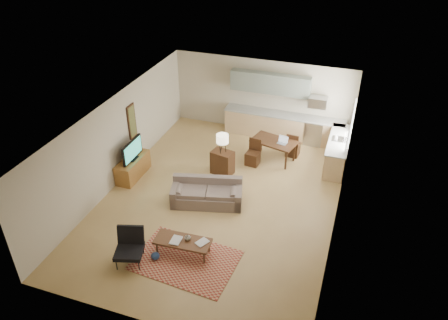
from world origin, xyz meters
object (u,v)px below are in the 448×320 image
at_px(sofa, 207,193).
at_px(tv_credenza, 133,167).
at_px(console_table, 222,163).
at_px(armchair, 129,249).
at_px(dining_table, 273,150).
at_px(coffee_table, 183,247).

distance_m(sofa, tv_credenza, 2.72).
bearing_deg(console_table, armchair, -89.11).
relative_size(tv_credenza, console_table, 1.76).
xyz_separation_m(sofa, armchair, (-0.92, -2.76, 0.06)).
bearing_deg(console_table, dining_table, 56.31).
distance_m(coffee_table, armchair, 1.30).
distance_m(armchair, dining_table, 6.07).
height_order(coffee_table, tv_credenza, tv_credenza).
xyz_separation_m(tv_credenza, dining_table, (3.89, 2.36, 0.04)).
distance_m(sofa, armchair, 2.91).
bearing_deg(sofa, console_table, 78.58).
bearing_deg(tv_credenza, armchair, -62.24).
distance_m(coffee_table, dining_table, 5.11).
height_order(sofa, armchair, armchair).
relative_size(armchair, console_table, 1.10).
bearing_deg(armchair, tv_credenza, 101.09).
height_order(sofa, console_table, console_table).
bearing_deg(armchair, console_table, 62.63).
bearing_deg(dining_table, console_table, -120.91).
distance_m(sofa, coffee_table, 2.09).
bearing_deg(coffee_table, dining_table, 74.86).
xyz_separation_m(tv_credenza, console_table, (2.57, 1.06, 0.07)).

